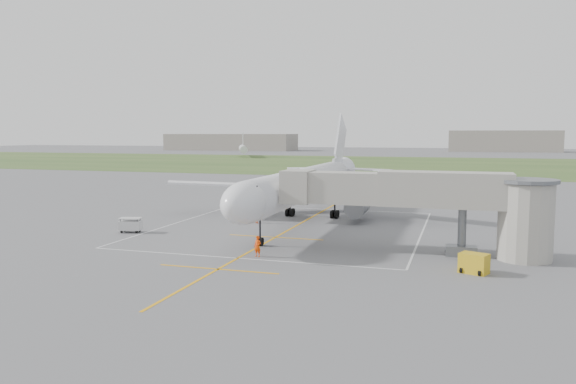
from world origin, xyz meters
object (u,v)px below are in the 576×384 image
(jet_bridge, at_px, (435,200))
(ramp_worker_wing, at_px, (257,216))
(gpu_unit, at_px, (474,263))
(airliner, at_px, (304,185))
(baggage_cart, at_px, (130,225))
(ramp_worker_nose, at_px, (258,246))

(jet_bridge, relative_size, ramp_worker_wing, 14.21)
(gpu_unit, xyz_separation_m, ramp_worker_wing, (-23.86, 17.43, 0.08))
(airliner, xyz_separation_m, gpu_unit, (18.91, -20.16, -3.65))
(jet_bridge, bearing_deg, ramp_worker_wing, 150.86)
(airliner, height_order, baggage_cart, airliner)
(airliner, height_order, jet_bridge, airliner)
(baggage_cart, bearing_deg, ramp_worker_nose, -37.92)
(gpu_unit, relative_size, baggage_cart, 0.94)
(gpu_unit, bearing_deg, ramp_worker_nose, -158.66)
(baggage_cart, bearing_deg, airliner, 23.54)
(jet_bridge, relative_size, baggage_cart, 9.33)
(gpu_unit, bearing_deg, baggage_cart, -169.49)
(airliner, bearing_deg, baggage_cart, -141.18)
(jet_bridge, height_order, ramp_worker_wing, jet_bridge)
(ramp_worker_wing, bearing_deg, baggage_cart, 82.99)
(gpu_unit, xyz_separation_m, baggage_cart, (-34.55, 7.58, 0.05))
(airliner, xyz_separation_m, baggage_cart, (-15.64, -12.58, -3.60))
(ramp_worker_nose, bearing_deg, baggage_cart, 172.31)
(airliner, relative_size, ramp_worker_nose, 25.88)
(baggage_cart, height_order, ramp_worker_nose, ramp_worker_nose)
(airliner, height_order, ramp_worker_wing, airliner)
(gpu_unit, distance_m, ramp_worker_wing, 29.55)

